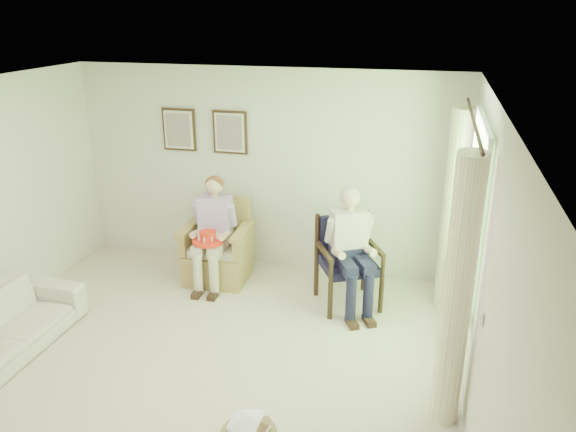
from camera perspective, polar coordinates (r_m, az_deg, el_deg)
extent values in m
plane|color=beige|center=(5.48, -10.75, -16.62)|extent=(5.50, 5.50, 0.00)
cube|color=silver|center=(7.23, -2.32, 4.63)|extent=(5.00, 0.04, 2.60)
cube|color=silver|center=(4.40, 19.27, -7.44)|extent=(0.04, 5.50, 2.60)
cube|color=white|center=(4.45, -12.99, 11.25)|extent=(5.00, 5.50, 0.02)
cube|color=#2D6B23|center=(5.41, 18.46, 0.79)|extent=(0.02, 1.40, 1.50)
cube|color=white|center=(5.21, 19.32, 8.90)|extent=(0.04, 1.52, 0.06)
cube|color=white|center=(5.70, 17.49, -6.60)|extent=(0.04, 1.52, 0.06)
cylinder|color=#382114|center=(5.20, 18.35, 9.21)|extent=(0.03, 2.50, 0.03)
cylinder|color=beige|center=(4.65, 16.79, -7.67)|extent=(0.34, 0.34, 2.30)
cylinder|color=beige|center=(6.45, 16.40, 0.40)|extent=(0.34, 0.34, 2.30)
cube|color=#382114|center=(7.49, -10.99, 8.62)|extent=(0.45, 0.03, 0.55)
cube|color=silver|center=(7.47, -11.06, 8.59)|extent=(0.39, 0.01, 0.49)
cube|color=tan|center=(7.47, -11.09, 8.57)|extent=(0.33, 0.01, 0.43)
cube|color=#382114|center=(7.22, -5.90, 8.45)|extent=(0.45, 0.03, 0.55)
cube|color=silver|center=(7.20, -5.96, 8.42)|extent=(0.39, 0.01, 0.49)
cube|color=tan|center=(7.20, -5.98, 8.40)|extent=(0.33, 0.01, 0.43)
cube|color=#A4854D|center=(7.23, -7.11, -4.86)|extent=(0.75, 0.73, 0.39)
cube|color=beige|center=(7.11, -7.28, -3.19)|extent=(0.58, 0.56, 0.09)
cube|color=#A4854D|center=(7.30, -6.41, -0.21)|extent=(0.69, 0.21, 0.59)
cube|color=#A4854D|center=(7.22, -9.79, -2.05)|extent=(0.09, 0.67, 0.28)
cube|color=#A4854D|center=(6.98, -4.58, -2.62)|extent=(0.09, 0.67, 0.28)
cylinder|color=black|center=(6.41, 3.02, -7.98)|extent=(0.06, 0.06, 0.44)
cylinder|color=black|center=(6.34, 8.41, -8.56)|extent=(0.06, 0.06, 0.44)
cylinder|color=black|center=(6.90, 3.96, -5.82)|extent=(0.06, 0.06, 0.44)
cylinder|color=black|center=(6.83, 8.95, -6.32)|extent=(0.06, 0.06, 0.44)
cube|color=#181632|center=(6.49, 6.17, -5.02)|extent=(0.58, 0.56, 0.10)
cube|color=#181632|center=(6.63, 6.62, -1.92)|extent=(0.54, 0.07, 0.50)
cube|color=beige|center=(7.05, -7.33, -2.01)|extent=(0.40, 0.26, 0.16)
cube|color=#C99FE1|center=(6.96, -7.37, 0.17)|extent=(0.39, 0.24, 0.46)
sphere|color=#DDAD8E|center=(6.84, -7.54, 3.06)|extent=(0.21, 0.21, 0.21)
ellipsoid|color=brown|center=(6.85, -7.47, 3.32)|extent=(0.22, 0.22, 0.18)
cube|color=beige|center=(6.92, -8.75, -2.99)|extent=(0.14, 0.44, 0.13)
cube|color=beige|center=(6.84, -7.20, -3.17)|extent=(0.14, 0.44, 0.13)
cylinder|color=beige|center=(6.86, -9.27, -5.68)|extent=(0.12, 0.12, 0.50)
cylinder|color=beige|center=(6.79, -7.71, -5.89)|extent=(0.12, 0.12, 0.50)
cube|color=#181733|center=(6.43, 6.23, -3.73)|extent=(0.40, 0.26, 0.16)
cube|color=silver|center=(6.34, 6.35, -1.35)|extent=(0.39, 0.24, 0.46)
sphere|color=#DDAD8E|center=(6.20, 6.47, 1.80)|extent=(0.21, 0.21, 0.21)
ellipsoid|color=#B7B2AD|center=(6.21, 6.51, 2.09)|extent=(0.22, 0.22, 0.18)
cube|color=#181733|center=(6.26, 5.00, -4.86)|extent=(0.14, 0.44, 0.13)
cube|color=#181733|center=(6.24, 6.82, -5.04)|extent=(0.14, 0.44, 0.13)
cylinder|color=#181733|center=(6.22, 4.60, -8.09)|extent=(0.12, 0.12, 0.55)
cylinder|color=#181733|center=(6.20, 6.44, -8.29)|extent=(0.12, 0.12, 0.55)
cylinder|color=red|center=(6.79, -8.11, -2.51)|extent=(0.38, 0.38, 0.04)
cylinder|color=red|center=(6.76, -8.13, -2.04)|extent=(0.20, 0.20, 0.12)
cube|color=white|center=(6.72, -7.28, -2.13)|extent=(0.05, 0.01, 0.05)
cube|color=white|center=(6.80, -7.30, -1.87)|extent=(0.04, 0.04, 0.05)
cube|color=white|center=(6.85, -7.79, -1.71)|extent=(0.01, 0.04, 0.05)
cube|color=white|center=(6.86, -8.48, -1.74)|extent=(0.04, 0.04, 0.05)
cube|color=white|center=(6.80, -8.97, -1.95)|extent=(0.04, 0.01, 0.05)
cube|color=white|center=(6.73, -8.97, -2.21)|extent=(0.04, 0.04, 0.05)
cube|color=white|center=(6.67, -8.48, -2.38)|extent=(0.01, 0.04, 0.05)
cube|color=white|center=(6.67, -7.77, -2.35)|extent=(0.04, 0.04, 0.05)
ellipsoid|color=white|center=(4.41, -4.02, -20.64)|extent=(0.38, 0.38, 0.23)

